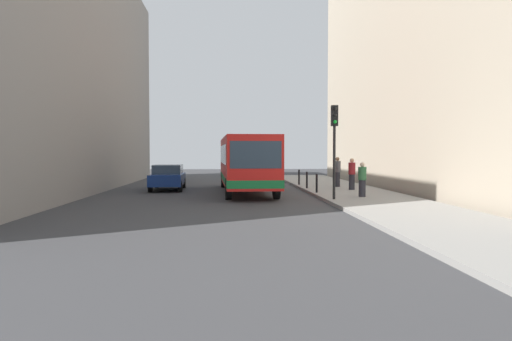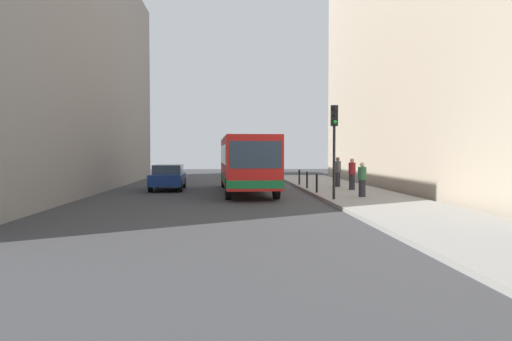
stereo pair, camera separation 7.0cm
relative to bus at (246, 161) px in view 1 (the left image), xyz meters
The scene contains 13 objects.
ground_plane 3.64m from the bus, 88.36° to the right, with size 80.00×80.00×0.00m, color #38383A.
sidewalk 6.57m from the bus, 30.24° to the right, with size 4.40×40.00×0.15m, color gray.
building_left 12.70m from the bus, behind, with size 7.00×32.00×14.49m, color gray.
building_right 13.31m from the bus, ahead, with size 7.00×32.00×16.43m, color #B2A38C.
bus is the anchor object (origin of this frame).
car_beside_bus 4.98m from the bus, 156.79° to the left, with size 1.96×4.45×1.48m.
traffic_light 6.86m from the bus, 57.30° to the right, with size 0.28×0.33×4.10m.
bollard_near 4.27m from the bus, 30.90° to the right, with size 0.11×0.11×0.95m, color black.
bollard_mid 3.81m from the bus, 14.10° to the left, with size 0.11×0.11×0.95m, color black.
bollard_far 5.38m from the bus, 47.75° to the left, with size 0.11×0.11×0.95m, color black.
pedestrian_near_signal 6.99m from the bus, 41.70° to the right, with size 0.38×0.38×1.60m.
pedestrian_mid_sidewalk 5.87m from the bus, ahead, with size 0.38×0.38×1.73m.
pedestrian_far_sidewalk 5.92m from the bus, 19.06° to the left, with size 0.38×0.38×1.77m.
Camera 1 is at (-1.13, -23.15, 2.20)m, focal length 33.65 mm.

